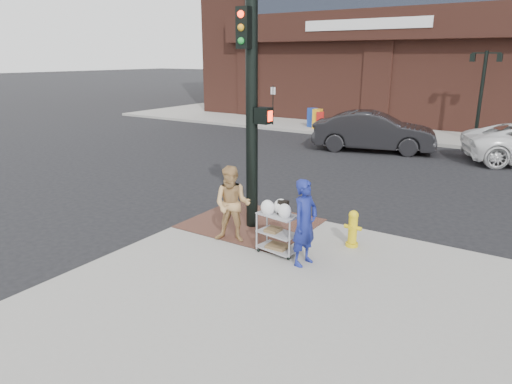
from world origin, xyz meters
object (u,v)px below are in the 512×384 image
Objects in this scene: pedestrian_tan at (232,204)px; utility_cart at (278,229)px; lamp_post at (482,86)px; woman_blue at (305,223)px; traffic_signal_pole at (252,109)px; sedan_dark at (374,132)px; fire_hydrant at (353,228)px.

pedestrian_tan reaches higher than utility_cart.
pedestrian_tan is 1.15m from utility_cart.
lamp_post is 16.44m from woman_blue.
lamp_post is at bearing 85.65° from utility_cart.
lamp_post is 0.80× the size of traffic_signal_pole.
traffic_signal_pole reaches higher than sedan_dark.
traffic_signal_pole is 3.05× the size of woman_blue.
fire_hydrant is at bearing 5.92° from pedestrian_tan.
woman_blue is at bearing -30.41° from traffic_signal_pole.
traffic_signal_pole reaches higher than utility_cart.
traffic_signal_pole reaches higher than fire_hydrant.
lamp_post is 2.47× the size of pedestrian_tan.
traffic_signal_pole is at bearing -99.24° from lamp_post.
woman_blue is 1.78m from pedestrian_tan.
lamp_post reaches higher than utility_cart.
pedestrian_tan is at bearing 178.95° from utility_cart.
sedan_dark is 11.90m from utility_cart.
sedan_dark is 4.60× the size of utility_cart.
utility_cart is (1.11, -0.02, -0.31)m from pedestrian_tan.
pedestrian_tan is 2.52m from fire_hydrant.
pedestrian_tan is at bearing -98.24° from lamp_post.
sedan_dark is at bearing 100.37° from utility_cart.
sedan_dark is at bearing -126.91° from lamp_post.
traffic_signal_pole is at bearing 142.14° from utility_cart.
traffic_signal_pole is at bearing 69.63° from woman_blue.
lamp_post is 16.43m from pedestrian_tan.
woman_blue is at bearing -109.43° from fire_hydrant.
pedestrian_tan reaches higher than fire_hydrant.
utility_cart is at bearing -37.86° from traffic_signal_pole.
utility_cart is 1.42× the size of fire_hydrant.
sedan_dark is (-3.37, -4.49, -1.78)m from lamp_post.
utility_cart is (1.24, -0.97, -2.18)m from traffic_signal_pole.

